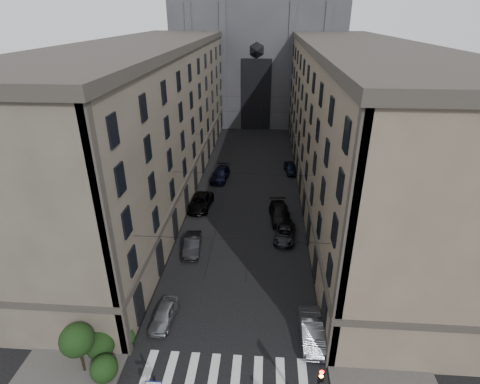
% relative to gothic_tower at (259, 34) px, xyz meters
% --- Properties ---
extents(sidewalk_left, '(7.00, 80.00, 0.15)m').
position_rel_gothic_tower_xyz_m(sidewalk_left, '(-10.50, -38.96, -17.72)').
color(sidewalk_left, '#383533').
rests_on(sidewalk_left, ground).
extents(sidewalk_right, '(7.00, 80.00, 0.15)m').
position_rel_gothic_tower_xyz_m(sidewalk_right, '(10.50, -38.96, -17.72)').
color(sidewalk_right, '#383533').
rests_on(sidewalk_right, ground).
extents(zebra_crossing, '(11.00, 3.20, 0.01)m').
position_rel_gothic_tower_xyz_m(zebra_crossing, '(0.00, -69.96, -17.79)').
color(zebra_crossing, beige).
rests_on(zebra_crossing, ground).
extents(building_left, '(13.60, 60.60, 18.85)m').
position_rel_gothic_tower_xyz_m(building_left, '(-13.44, -38.96, -8.45)').
color(building_left, '#50483D').
rests_on(building_left, ground).
extents(building_right, '(13.60, 60.60, 18.85)m').
position_rel_gothic_tower_xyz_m(building_right, '(13.44, -38.96, -8.45)').
color(building_right, brown).
rests_on(building_right, ground).
extents(gothic_tower, '(35.00, 23.00, 58.00)m').
position_rel_gothic_tower_xyz_m(gothic_tower, '(0.00, 0.00, 0.00)').
color(gothic_tower, '#2D2D33').
rests_on(gothic_tower, ground).
extents(shrub_cluster, '(3.90, 4.40, 3.90)m').
position_rel_gothic_tower_xyz_m(shrub_cluster, '(-8.72, -69.95, -16.00)').
color(shrub_cluster, black).
rests_on(shrub_cluster, sidewalk_left).
extents(tram_wires, '(14.00, 60.00, 0.43)m').
position_rel_gothic_tower_xyz_m(tram_wires, '(0.00, -39.33, -10.55)').
color(tram_wires, black).
rests_on(tram_wires, ground).
extents(car_left_near, '(1.87, 4.01, 1.33)m').
position_rel_gothic_tower_xyz_m(car_left_near, '(-5.25, -65.53, -17.13)').
color(car_left_near, gray).
rests_on(car_left_near, ground).
extents(car_left_midnear, '(1.99, 4.67, 1.50)m').
position_rel_gothic_tower_xyz_m(car_left_midnear, '(-4.84, -55.80, -17.05)').
color(car_left_midnear, black).
rests_on(car_left_midnear, ground).
extents(car_left_midfar, '(2.93, 5.66, 1.52)m').
position_rel_gothic_tower_xyz_m(car_left_midfar, '(-5.61, -46.50, -17.04)').
color(car_left_midfar, black).
rests_on(car_left_midfar, ground).
extents(car_left_far, '(2.72, 5.63, 1.58)m').
position_rel_gothic_tower_xyz_m(car_left_far, '(-4.20, -37.49, -17.01)').
color(car_left_far, black).
rests_on(car_left_far, ground).
extents(car_right_near, '(1.70, 4.75, 1.56)m').
position_rel_gothic_tower_xyz_m(car_right_near, '(6.12, -66.47, -17.02)').
color(car_right_near, slate).
rests_on(car_right_near, ground).
extents(car_right_midnear, '(2.59, 4.80, 1.28)m').
position_rel_gothic_tower_xyz_m(car_right_midnear, '(4.60, -52.86, -17.16)').
color(car_right_midnear, black).
rests_on(car_right_midnear, ground).
extents(car_right_midfar, '(2.85, 5.79, 1.62)m').
position_rel_gothic_tower_xyz_m(car_right_midfar, '(4.20, -48.71, -16.99)').
color(car_right_midfar, black).
rests_on(car_right_midfar, ground).
extents(car_right_far, '(2.32, 4.55, 1.48)m').
position_rel_gothic_tower_xyz_m(car_right_far, '(6.20, -34.23, -17.06)').
color(car_right_far, black).
rests_on(car_right_far, ground).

